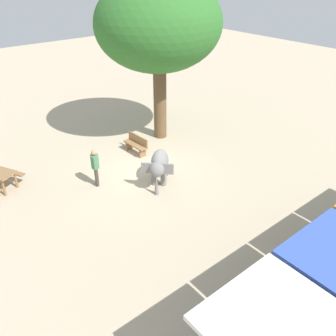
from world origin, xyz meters
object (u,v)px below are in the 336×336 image
person_handler (95,165)px  wooden_bench (136,144)px  elephant (159,165)px  shade_tree_main (159,25)px

person_handler → wooden_bench: bearing=54.4°
elephant → shade_tree_main: 6.47m
elephant → person_handler: (2.13, -1.45, 0.10)m
shade_tree_main → wooden_bench: size_ratio=5.40×
elephant → person_handler: person_handler is taller
person_handler → shade_tree_main: bearing=52.7°
person_handler → shade_tree_main: shade_tree_main is taller
shade_tree_main → person_handler: bearing=22.7°
elephant → shade_tree_main: size_ratio=0.23×
elephant → shade_tree_main: bearing=-173.5°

